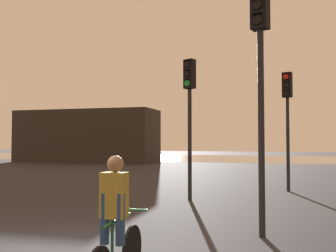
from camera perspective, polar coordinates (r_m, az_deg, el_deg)
The scene contains 6 objects.
water_strip at distance 39.28m, azimuth 11.40°, elevation -4.87°, with size 80.00×16.00×0.01m, color gray.
distant_building at distance 33.12m, azimuth -12.29°, elevation -1.52°, with size 12.19×4.00×4.43m, color #2D2823.
traffic_light_near_right at distance 7.42m, azimuth 13.91°, elevation 9.71°, with size 0.38×0.40×4.82m.
traffic_light_far_right at distance 14.10m, azimuth 17.74°, elevation 2.60°, with size 0.38×0.40×4.26m.
traffic_light_center at distance 11.48m, azimuth 3.30°, elevation 3.71°, with size 0.39×0.41×4.30m.
cyclist at distance 4.66m, azimuth -8.05°, elevation -14.35°, with size 0.46×1.71×1.62m.
Camera 1 is at (3.32, -4.69, 1.79)m, focal length 40.00 mm.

